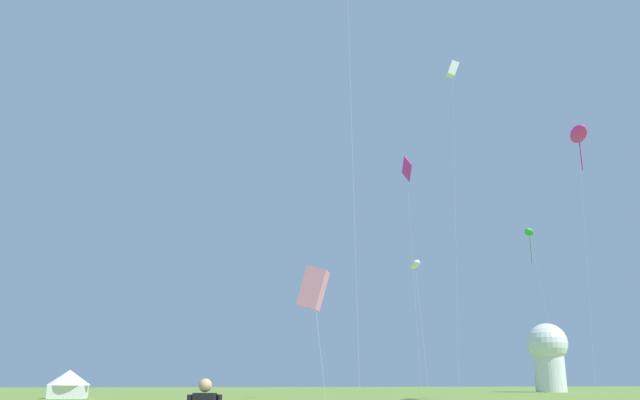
{
  "coord_description": "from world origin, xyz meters",
  "views": [
    {
      "loc": [
        -6.9,
        -5.17,
        1.69
      ],
      "look_at": [
        0.0,
        32.0,
        12.17
      ],
      "focal_mm": 36.76,
      "sensor_mm": 36.0,
      "label": 1
    }
  ],
  "objects_px": {
    "kite_pink_box": "(313,288)",
    "observatory_dome": "(548,353)",
    "kite_green_parafoil": "(529,233)",
    "festival_tent_right": "(69,383)",
    "kite_magenta_parafoil": "(579,134)",
    "kite_magenta_diamond": "(407,172)",
    "kite_white_box": "(453,70)",
    "kite_white_parafoil": "(415,265)"
  },
  "relations": [
    {
      "from": "kite_magenta_diamond",
      "to": "festival_tent_right",
      "type": "xyz_separation_m",
      "value": [
        -28.93,
        23.28,
        -16.8
      ]
    },
    {
      "from": "kite_pink_box",
      "to": "observatory_dome",
      "type": "distance_m",
      "value": 81.07
    },
    {
      "from": "kite_magenta_diamond",
      "to": "kite_magenta_parafoil",
      "type": "bearing_deg",
      "value": 9.87
    },
    {
      "from": "kite_magenta_parafoil",
      "to": "observatory_dome",
      "type": "height_order",
      "value": "kite_magenta_parafoil"
    },
    {
      "from": "kite_pink_box",
      "to": "observatory_dome",
      "type": "height_order",
      "value": "observatory_dome"
    },
    {
      "from": "kite_green_parafoil",
      "to": "kite_pink_box",
      "type": "bearing_deg",
      "value": -139.24
    },
    {
      "from": "kite_pink_box",
      "to": "kite_magenta_diamond",
      "type": "bearing_deg",
      "value": 52.88
    },
    {
      "from": "kite_magenta_parafoil",
      "to": "kite_pink_box",
      "type": "relative_size",
      "value": 3.16
    },
    {
      "from": "kite_magenta_diamond",
      "to": "kite_magenta_parafoil",
      "type": "relative_size",
      "value": 0.79
    },
    {
      "from": "kite_green_parafoil",
      "to": "festival_tent_right",
      "type": "distance_m",
      "value": 48.47
    },
    {
      "from": "kite_white_parafoil",
      "to": "festival_tent_right",
      "type": "xyz_separation_m",
      "value": [
        -26.69,
        30.97,
        -7.65
      ]
    },
    {
      "from": "kite_white_parafoil",
      "to": "kite_pink_box",
      "type": "bearing_deg",
      "value": -144.1
    },
    {
      "from": "kite_magenta_diamond",
      "to": "kite_white_parafoil",
      "type": "distance_m",
      "value": 12.17
    },
    {
      "from": "kite_pink_box",
      "to": "kite_white_parafoil",
      "type": "xyz_separation_m",
      "value": [
        7.94,
        5.75,
        2.56
      ]
    },
    {
      "from": "kite_white_parafoil",
      "to": "kite_green_parafoil",
      "type": "bearing_deg",
      "value": 42.79
    },
    {
      "from": "festival_tent_right",
      "to": "kite_white_parafoil",
      "type": "bearing_deg",
      "value": -49.25
    },
    {
      "from": "kite_magenta_parafoil",
      "to": "festival_tent_right",
      "type": "relative_size",
      "value": 5.77
    },
    {
      "from": "kite_magenta_parafoil",
      "to": "kite_pink_box",
      "type": "distance_m",
      "value": 37.13
    },
    {
      "from": "kite_magenta_parafoil",
      "to": "kite_green_parafoil",
      "type": "bearing_deg",
      "value": 121.83
    },
    {
      "from": "kite_white_parafoil",
      "to": "kite_magenta_diamond",
      "type": "bearing_deg",
      "value": 73.78
    },
    {
      "from": "kite_green_parafoil",
      "to": "festival_tent_right",
      "type": "xyz_separation_m",
      "value": [
        -43.87,
        15.07,
        -14.07
      ]
    },
    {
      "from": "kite_white_box",
      "to": "festival_tent_right",
      "type": "distance_m",
      "value": 50.85
    },
    {
      "from": "kite_white_box",
      "to": "kite_magenta_diamond",
      "type": "distance_m",
      "value": 19.47
    },
    {
      "from": "kite_magenta_parafoil",
      "to": "festival_tent_right",
      "type": "bearing_deg",
      "value": 156.82
    },
    {
      "from": "kite_green_parafoil",
      "to": "observatory_dome",
      "type": "distance_m",
      "value": 49.94
    },
    {
      "from": "kite_magenta_parafoil",
      "to": "festival_tent_right",
      "type": "distance_m",
      "value": 55.9
    },
    {
      "from": "kite_pink_box",
      "to": "observatory_dome",
      "type": "relative_size",
      "value": 0.73
    },
    {
      "from": "kite_white_box",
      "to": "kite_magenta_parafoil",
      "type": "xyz_separation_m",
      "value": [
        9.5,
        -6.37,
        -8.88
      ]
    },
    {
      "from": "kite_magenta_diamond",
      "to": "kite_white_parafoil",
      "type": "xyz_separation_m",
      "value": [
        -2.24,
        -7.7,
        -9.15
      ]
    },
    {
      "from": "kite_green_parafoil",
      "to": "festival_tent_right",
      "type": "height_order",
      "value": "kite_green_parafoil"
    },
    {
      "from": "kite_pink_box",
      "to": "kite_white_parafoil",
      "type": "distance_m",
      "value": 10.13
    },
    {
      "from": "kite_green_parafoil",
      "to": "kite_magenta_parafoil",
      "type": "bearing_deg",
      "value": -58.17
    },
    {
      "from": "kite_white_box",
      "to": "kite_green_parafoil",
      "type": "xyz_separation_m",
      "value": [
        6.36,
        -1.32,
        -17.39
      ]
    },
    {
      "from": "kite_magenta_parafoil",
      "to": "kite_pink_box",
      "type": "xyz_separation_m",
      "value": [
        -28.25,
        -16.59,
        -17.48
      ]
    },
    {
      "from": "kite_magenta_diamond",
      "to": "observatory_dome",
      "type": "relative_size",
      "value": 1.83
    },
    {
      "from": "kite_white_box",
      "to": "kite_magenta_parafoil",
      "type": "bearing_deg",
      "value": -33.85
    },
    {
      "from": "kite_white_box",
      "to": "kite_magenta_parafoil",
      "type": "distance_m",
      "value": 14.48
    },
    {
      "from": "kite_green_parafoil",
      "to": "kite_magenta_parafoil",
      "type": "xyz_separation_m",
      "value": [
        3.14,
        -5.06,
        8.51
      ]
    },
    {
      "from": "kite_green_parafoil",
      "to": "kite_pink_box",
      "type": "relative_size",
      "value": 2.04
    },
    {
      "from": "kite_green_parafoil",
      "to": "kite_magenta_diamond",
      "type": "height_order",
      "value": "kite_magenta_diamond"
    },
    {
      "from": "kite_magenta_diamond",
      "to": "kite_pink_box",
      "type": "bearing_deg",
      "value": -127.12
    },
    {
      "from": "kite_pink_box",
      "to": "festival_tent_right",
      "type": "distance_m",
      "value": 41.55
    }
  ]
}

